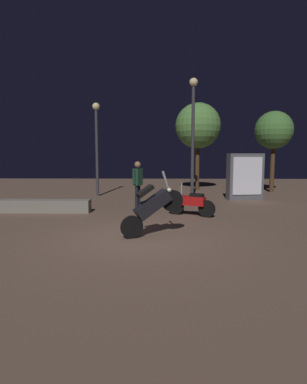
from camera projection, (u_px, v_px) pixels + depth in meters
ground_plane at (139, 238)px, 7.80m from camera, size 40.00×40.00×0.00m
motorcycle_black_foreground at (152, 207)px, 7.93m from camera, size 1.55×0.78×1.63m
motorcycle_red_parked_left at (191, 203)px, 10.66m from camera, size 1.53×0.84×1.11m
person_rider_beside at (138, 180)px, 12.30m from camera, size 0.40×0.63×1.78m
streetlamp_near at (97, 137)px, 15.62m from camera, size 0.36×0.36×4.55m
streetlamp_far at (193, 125)px, 13.57m from camera, size 0.36×0.36×5.24m
tree_left_bg at (274, 131)px, 17.15m from camera, size 2.02×2.02×4.37m
tree_center_bg at (198, 126)px, 18.23m from camera, size 2.58×2.58×4.99m
kiosk_billboard at (245, 177)px, 14.50m from camera, size 1.66×0.77×2.10m
planter_wall_low at (45, 206)px, 11.35m from camera, size 3.24×0.50×0.45m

